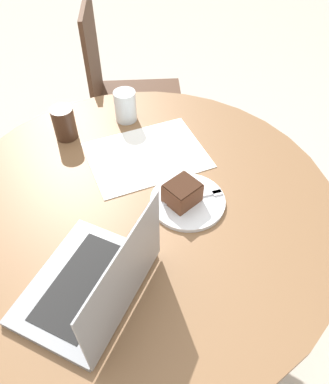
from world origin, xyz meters
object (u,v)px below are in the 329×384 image
Objects in this scene: chair at (125,98)px; plate at (188,201)px; laptop at (94,284)px; coffee_glass at (64,123)px.

chair is 4.41× the size of plate.
chair is 2.40× the size of laptop.
chair reaches higher than coffee_glass.
laptop reaches higher than coffee_glass.
coffee_glass is 0.28× the size of laptop.
laptop reaches higher than plate.
chair reaches higher than plate.
chair is at bearing 76.06° from plate.
laptop is (-0.14, -0.58, -0.01)m from coffee_glass.
chair is at bearing 47.22° from coffee_glass.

